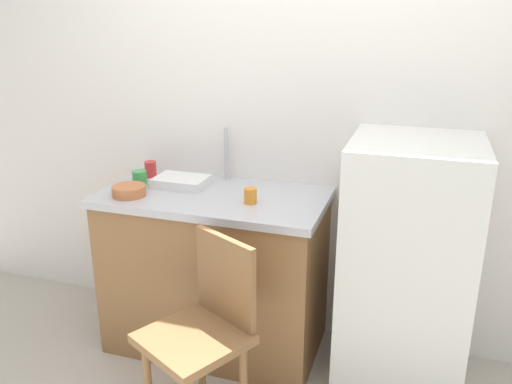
{
  "coord_description": "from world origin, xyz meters",
  "views": [
    {
      "loc": [
        0.6,
        -1.75,
        1.8
      ],
      "look_at": [
        -0.17,
        0.6,
        0.95
      ],
      "focal_mm": 36.94,
      "sensor_mm": 36.0,
      "label": 1
    }
  ],
  "objects_px": {
    "dish_tray": "(181,182)",
    "cup_green": "(140,178)",
    "cup_red": "(151,169)",
    "refrigerator": "(406,268)",
    "chair": "(205,327)",
    "terracotta_bowl": "(129,191)",
    "cup_orange": "(250,196)"
  },
  "relations": [
    {
      "from": "refrigerator",
      "to": "cup_orange",
      "type": "xyz_separation_m",
      "value": [
        -0.77,
        -0.08,
        0.31
      ]
    },
    {
      "from": "cup_green",
      "to": "cup_orange",
      "type": "bearing_deg",
      "value": -7.66
    },
    {
      "from": "refrigerator",
      "to": "dish_tray",
      "type": "xyz_separation_m",
      "value": [
        -1.21,
        0.06,
        0.3
      ]
    },
    {
      "from": "dish_tray",
      "to": "cup_orange",
      "type": "bearing_deg",
      "value": -17.55
    },
    {
      "from": "dish_tray",
      "to": "cup_red",
      "type": "bearing_deg",
      "value": 157.49
    },
    {
      "from": "refrigerator",
      "to": "terracotta_bowl",
      "type": "height_order",
      "value": "refrigerator"
    },
    {
      "from": "refrigerator",
      "to": "chair",
      "type": "distance_m",
      "value": 1.01
    },
    {
      "from": "terracotta_bowl",
      "to": "cup_red",
      "type": "xyz_separation_m",
      "value": [
        -0.05,
        0.33,
        0.02
      ]
    },
    {
      "from": "cup_red",
      "to": "chair",
      "type": "bearing_deg",
      "value": -49.4
    },
    {
      "from": "chair",
      "to": "terracotta_bowl",
      "type": "xyz_separation_m",
      "value": [
        -0.59,
        0.43,
        0.43
      ]
    },
    {
      "from": "refrigerator",
      "to": "dish_tray",
      "type": "height_order",
      "value": "refrigerator"
    },
    {
      "from": "dish_tray",
      "to": "cup_green",
      "type": "relative_size",
      "value": 3.56
    },
    {
      "from": "terracotta_bowl",
      "to": "cup_green",
      "type": "xyz_separation_m",
      "value": [
        -0.04,
        0.18,
        0.01
      ]
    },
    {
      "from": "dish_tray",
      "to": "cup_red",
      "type": "distance_m",
      "value": 0.26
    },
    {
      "from": "cup_red",
      "to": "cup_green",
      "type": "relative_size",
      "value": 1.15
    },
    {
      "from": "chair",
      "to": "cup_orange",
      "type": "bearing_deg",
      "value": 113.73
    },
    {
      "from": "refrigerator",
      "to": "terracotta_bowl",
      "type": "xyz_separation_m",
      "value": [
        -1.39,
        -0.16,
        0.3
      ]
    },
    {
      "from": "chair",
      "to": "cup_orange",
      "type": "xyz_separation_m",
      "value": [
        0.04,
        0.51,
        0.44
      ]
    },
    {
      "from": "refrigerator",
      "to": "cup_orange",
      "type": "height_order",
      "value": "refrigerator"
    },
    {
      "from": "cup_orange",
      "to": "terracotta_bowl",
      "type": "bearing_deg",
      "value": -172.09
    },
    {
      "from": "terracotta_bowl",
      "to": "cup_orange",
      "type": "height_order",
      "value": "cup_orange"
    },
    {
      "from": "terracotta_bowl",
      "to": "cup_green",
      "type": "bearing_deg",
      "value": 102.63
    },
    {
      "from": "terracotta_bowl",
      "to": "cup_orange",
      "type": "relative_size",
      "value": 2.22
    },
    {
      "from": "cup_red",
      "to": "cup_green",
      "type": "distance_m",
      "value": 0.15
    },
    {
      "from": "cup_green",
      "to": "cup_red",
      "type": "bearing_deg",
      "value": 95.7
    },
    {
      "from": "terracotta_bowl",
      "to": "cup_green",
      "type": "relative_size",
      "value": 2.18
    },
    {
      "from": "terracotta_bowl",
      "to": "cup_orange",
      "type": "xyz_separation_m",
      "value": [
        0.63,
        0.09,
        0.01
      ]
    },
    {
      "from": "terracotta_bowl",
      "to": "chair",
      "type": "bearing_deg",
      "value": -35.78
    },
    {
      "from": "refrigerator",
      "to": "chair",
      "type": "xyz_separation_m",
      "value": [
        -0.8,
        -0.59,
        -0.13
      ]
    },
    {
      "from": "chair",
      "to": "cup_green",
      "type": "height_order",
      "value": "cup_green"
    },
    {
      "from": "cup_orange",
      "to": "cup_green",
      "type": "xyz_separation_m",
      "value": [
        -0.67,
        0.09,
        0.0
      ]
    },
    {
      "from": "refrigerator",
      "to": "dish_tray",
      "type": "bearing_deg",
      "value": 177.01
    }
  ]
}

